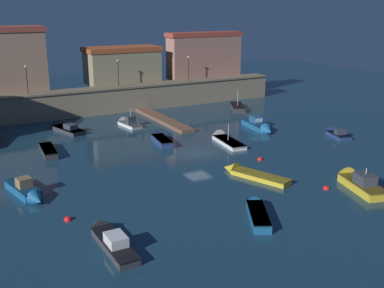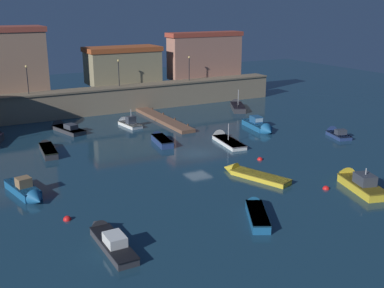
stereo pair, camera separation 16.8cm
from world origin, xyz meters
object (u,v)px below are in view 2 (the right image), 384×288
Objects in this scene: quay_lamp_1 at (119,69)px; moored_boat_10 at (335,133)px; moored_boat_12 at (248,174)px; mooring_buoy_0 at (326,189)px; moored_boat_3 at (237,106)px; mooring_buoy_2 at (67,220)px; moored_boat_2 at (256,211)px; moored_boat_9 at (64,128)px; moored_boat_6 at (356,181)px; moored_boat_7 at (260,126)px; moored_boat_8 at (108,238)px; moored_boat_11 at (160,139)px; moored_boat_5 at (27,191)px; quay_lamp_0 at (27,75)px; moored_boat_4 at (224,139)px; moored_boat_0 at (127,123)px; moored_boat_1 at (47,148)px; quay_lamp_2 at (189,65)px; mooring_buoy_1 at (260,160)px.

quay_lamp_1 reaches higher than moored_boat_10.
moored_boat_12 is 7.09m from mooring_buoy_0.
mooring_buoy_2 is (-32.65, -26.44, -0.43)m from moored_boat_3.
moored_boat_9 reaches higher than moored_boat_2.
moored_boat_6 is 20.32m from moored_boat_7.
moored_boat_11 is at bearing -33.65° from moored_boat_8.
moored_boat_3 reaches higher than moored_boat_5.
moored_boat_3 is (29.05, -7.05, -5.79)m from quay_lamp_0.
moored_boat_9 is at bearing 45.76° from moored_boat_6.
moored_boat_11 is 9.17× the size of mooring_buoy_2.
moored_boat_11 is 0.80× the size of moored_boat_12.
moored_boat_4 is (17.78, -21.20, -5.97)m from quay_lamp_0.
moored_boat_12 is 17.17m from mooring_buoy_2.
moored_boat_4 is at bearing -158.07° from moored_boat_0.
moored_boat_6 reaches higher than moored_boat_5.
moored_boat_9 is (3.84, 8.27, -0.04)m from moored_boat_1.
quay_lamp_2 is 0.67× the size of moored_boat_11.
moored_boat_1 is 10.61× the size of mooring_buoy_0.
moored_boat_5 is at bearing 106.69° from mooring_buoy_2.
moored_boat_10 is at bearing -103.32° from moored_boat_1.
quay_lamp_0 is at bearing 39.11° from moored_boat_11.
moored_boat_5 reaches higher than mooring_buoy_2.
quay_lamp_1 is at bearing -70.36° from moored_boat_9.
moored_boat_12 is at bearing 174.72° from moored_boat_3.
moored_boat_2 is 0.87× the size of moored_boat_3.
moored_boat_11 is (-18.02, -11.07, -0.04)m from moored_boat_3.
moored_boat_7 is at bearing 58.70° from moored_boat_10.
moored_boat_11 reaches higher than moored_boat_2.
mooring_buoy_1 is 21.45m from mooring_buoy_2.
moored_boat_1 reaches higher than mooring_buoy_0.
moored_boat_5 reaches higher than mooring_buoy_1.
moored_boat_3 is 12.81m from moored_boat_7.
mooring_buoy_2 is (-20.95, -4.63, 0.00)m from mooring_buoy_1.
quay_lamp_1 is 0.86× the size of moored_boat_10.
moored_boat_4 is 11.84m from moored_boat_12.
moored_boat_5 is 0.88× the size of moored_boat_9.
moored_boat_8 reaches higher than moored_boat_1.
quay_lamp_1 is at bearing 20.50° from moored_boat_4.
moored_boat_11 is at bearing -85.61° from moored_boat_7.
moored_boat_9 is (4.71, 31.01, -0.05)m from moored_boat_8.
quay_lamp_1 is 0.59× the size of moored_boat_7.
moored_boat_0 reaches higher than moored_boat_12.
moored_boat_10 is at bearing -90.07° from moored_boat_12.
moored_boat_5 is 0.86× the size of moored_boat_12.
moored_boat_2 is 10.09× the size of mooring_buoy_1.
moored_boat_7 is (15.49, 20.50, 0.11)m from moored_boat_2.
moored_boat_8 is at bearing 4.94° from moored_boat_5.
moored_boat_5 is 31.14m from moored_boat_7.
moored_boat_5 is at bearing 146.99° from moored_boat_3.
moored_boat_4 is 1.17× the size of moored_boat_5.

